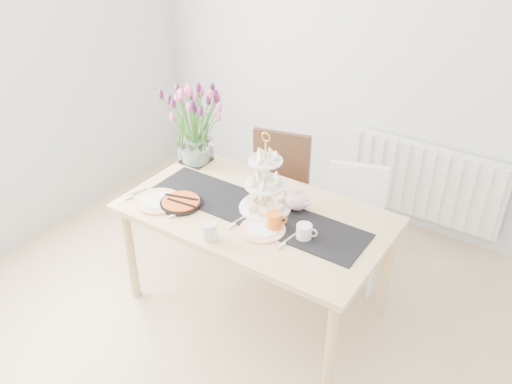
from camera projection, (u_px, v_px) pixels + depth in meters
The scene contains 15 objects.
room_shell at pixel (178, 197), 2.37m from camera, with size 4.50×4.50×4.50m.
radiator at pixel (424, 182), 4.13m from camera, with size 1.20×0.08×0.60m, color white.
dining_table at pixel (255, 222), 3.30m from camera, with size 1.60×0.90×0.75m.
chair_brown at pixel (276, 184), 3.99m from camera, with size 0.53×0.53×0.88m.
chair_white at pixel (353, 216), 3.71m from camera, with size 0.51×0.51×0.82m.
table_runner at pixel (255, 211), 3.25m from camera, with size 1.40×0.35×0.01m, color black.
tulip_vase at pixel (193, 114), 3.59m from camera, with size 0.65×0.65×0.56m.
cake_stand at pixel (265, 191), 3.21m from camera, with size 0.31×0.31×0.46m.
teapot at pixel (297, 200), 3.24m from camera, with size 0.22×0.18×0.14m, color white, non-canonical shape.
cream_jug at pixel (304, 232), 3.01m from camera, with size 0.09×0.09×0.09m, color silver.
tart_tin at pixel (181, 203), 3.31m from camera, with size 0.26×0.26×0.03m.
mug_white at pixel (209, 231), 3.00m from camera, with size 0.08×0.08×0.10m, color silver.
mug_orange at pixel (274, 221), 3.08m from camera, with size 0.09×0.09×0.11m, color orange.
plate_left at pixel (158, 201), 3.34m from camera, with size 0.29×0.29×0.02m, color silver.
plate_right at pixel (263, 229), 3.09m from camera, with size 0.27×0.27×0.01m, color white.
Camera 1 is at (1.39, -1.47, 2.58)m, focal length 38.00 mm.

